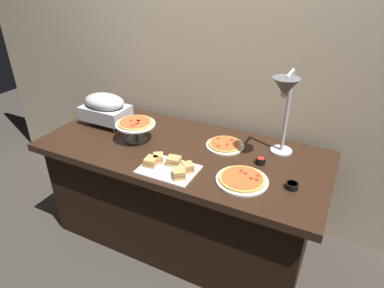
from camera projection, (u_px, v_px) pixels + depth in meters
ground_plane at (183, 234)px, 2.57m from camera, size 8.00×8.00×0.00m
back_wall at (213, 63)px, 2.38m from camera, size 4.40×0.04×2.40m
buffet_table at (182, 194)px, 2.38m from camera, size 1.90×0.84×0.76m
chafing_dish at (105, 107)px, 2.46m from camera, size 0.34×0.22×0.24m
heat_lamp at (285, 96)px, 1.85m from camera, size 0.15×0.31×0.55m
pizza_plate_front at (242, 179)px, 1.86m from camera, size 0.29×0.29×0.03m
pizza_plate_center at (225, 145)px, 2.21m from camera, size 0.25×0.25×0.03m
pizza_plate_raised_stand at (136, 125)px, 2.24m from camera, size 0.27×0.27×0.15m
sandwich_platter at (169, 166)px, 1.96m from camera, size 0.34×0.24×0.06m
sauce_cup_near at (292, 186)px, 1.80m from camera, size 0.07×0.07×0.03m
sauce_cup_far at (261, 161)px, 2.02m from camera, size 0.06×0.06×0.04m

